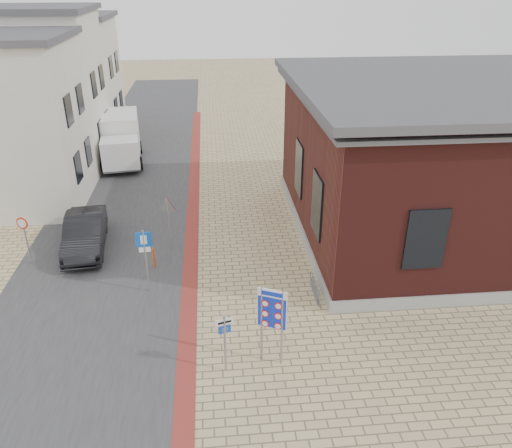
{
  "coord_description": "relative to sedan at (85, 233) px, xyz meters",
  "views": [
    {
      "loc": [
        -0.98,
        -12.95,
        10.68
      ],
      "look_at": [
        0.61,
        3.82,
        2.2
      ],
      "focal_mm": 35.0,
      "sensor_mm": 36.0,
      "label": 1
    }
  ],
  "objects": [
    {
      "name": "bollard",
      "position": [
        3.05,
        -1.87,
        -0.29
      ],
      "size": [
        0.09,
        0.09,
        0.88
      ],
      "primitive_type": "cylinder",
      "rotation": [
        0.0,
        0.0,
        0.11
      ],
      "color": "#ED470C",
      "rests_on": "ground"
    },
    {
      "name": "townhouse_near",
      "position": [
        -4.49,
        5.45,
        3.43
      ],
      "size": [
        7.4,
        6.4,
        8.3
      ],
      "color": "beige",
      "rests_on": "ground"
    },
    {
      "name": "townhouse_far",
      "position": [
        -4.49,
        17.45,
        3.43
      ],
      "size": [
        7.4,
        6.4,
        8.3
      ],
      "color": "beige",
      "rests_on": "ground"
    },
    {
      "name": "yield_sign",
      "position": [
        3.63,
        -0.55,
        1.15
      ],
      "size": [
        0.87,
        0.24,
        2.46
      ],
      "rotation": [
        0.0,
        0.0,
        -0.2
      ],
      "color": "gray",
      "rests_on": "ground"
    },
    {
      "name": "brick_building",
      "position": [
        15.49,
        0.45,
        2.75
      ],
      "size": [
        13.0,
        13.0,
        6.8
      ],
      "color": "gray",
      "rests_on": "ground"
    },
    {
      "name": "essen_sign",
      "position": [
        5.7,
        -8.05,
        0.57
      ],
      "size": [
        0.54,
        0.18,
        2.03
      ],
      "rotation": [
        0.0,
        0.0,
        0.27
      ],
      "color": "gray",
      "rests_on": "ground"
    },
    {
      "name": "bike_rack",
      "position": [
        9.15,
        -4.35,
        -0.47
      ],
      "size": [
        0.08,
        1.8,
        0.6
      ],
      "color": "slate",
      "rests_on": "ground"
    },
    {
      "name": "box_truck",
      "position": [
        -0.02,
        11.21,
        0.76
      ],
      "size": [
        2.89,
        5.75,
        2.89
      ],
      "rotation": [
        0.0,
        0.0,
        0.13
      ],
      "color": "slate",
      "rests_on": "ground"
    },
    {
      "name": "townhouse_mid",
      "position": [
        -4.49,
        11.45,
        3.83
      ],
      "size": [
        7.4,
        6.4,
        9.1
      ],
      "color": "beige",
      "rests_on": "ground"
    },
    {
      "name": "border_sign",
      "position": [
        7.1,
        -7.75,
        1.14
      ],
      "size": [
        0.83,
        0.41,
        2.62
      ],
      "rotation": [
        0.0,
        0.0,
        -0.42
      ],
      "color": "gray",
      "rests_on": "ground"
    },
    {
      "name": "parking_sign",
      "position": [
        3.01,
        -3.6,
        1.03
      ],
      "size": [
        0.57,
        0.08,
        2.58
      ],
      "rotation": [
        0.0,
        0.0,
        0.07
      ],
      "color": "gray",
      "rests_on": "ground"
    },
    {
      "name": "road_strip",
      "position": [
        1.0,
        8.45,
        -0.73
      ],
      "size": [
        7.0,
        60.0,
        0.02
      ],
      "primitive_type": "cube",
      "color": "#38383A",
      "rests_on": "ground"
    },
    {
      "name": "speed_sign",
      "position": [
        -2.0,
        -1.13,
        0.67
      ],
      "size": [
        0.49,
        0.19,
        2.13
      ],
      "rotation": [
        0.0,
        0.0,
        -0.32
      ],
      "color": "gray",
      "rests_on": "ground"
    },
    {
      "name": "ground",
      "position": [
        6.5,
        -6.55,
        -0.74
      ],
      "size": [
        120.0,
        120.0,
        0.0
      ],
      "primitive_type": "plane",
      "color": "tan",
      "rests_on": "ground"
    },
    {
      "name": "sedan",
      "position": [
        0.0,
        0.0,
        0.0
      ],
      "size": [
        2.03,
        4.61,
        1.47
      ],
      "primitive_type": "imported",
      "rotation": [
        0.0,
        0.0,
        0.11
      ],
      "color": "black",
      "rests_on": "ground"
    },
    {
      "name": "curb_strip",
      "position": [
        4.5,
        3.45,
        -0.72
      ],
      "size": [
        0.6,
        40.0,
        0.02
      ],
      "primitive_type": "cube",
      "color": "maroon",
      "rests_on": "ground"
    }
  ]
}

